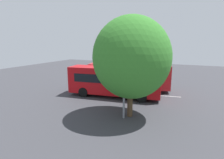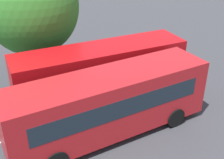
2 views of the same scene
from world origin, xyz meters
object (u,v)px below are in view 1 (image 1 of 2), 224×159
object	(u,v)px
bus_center_left	(114,81)
street_lamp	(124,67)
pedestrian	(75,78)
depot_tree	(131,58)
bus_far_left	(128,76)

from	to	relation	value
bus_center_left	street_lamp	world-z (taller)	street_lamp
pedestrian	street_lamp	world-z (taller)	street_lamp
bus_center_left	pedestrian	bearing A→B (deg)	-28.82
bus_center_left	depot_tree	xyz separation A→B (m)	(-3.37, 4.45, 2.99)
street_lamp	depot_tree	bearing A→B (deg)	-70.08
depot_tree	bus_far_left	bearing A→B (deg)	-70.39
pedestrian	bus_center_left	bearing A→B (deg)	-33.43
bus_far_left	bus_center_left	bearing A→B (deg)	69.13
bus_far_left	pedestrian	distance (m)	7.91
bus_far_left	pedestrian	size ratio (longest dim) A/B	6.17
pedestrian	street_lamp	xyz separation A→B (m)	(-10.24, 7.66, 3.15)
bus_far_left	street_lamp	world-z (taller)	street_lamp
bus_far_left	bus_center_left	size ratio (longest dim) A/B	1.00
bus_far_left	depot_tree	bearing A→B (deg)	97.86
pedestrian	depot_tree	xyz separation A→B (m)	(-10.66, 7.32, 3.81)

